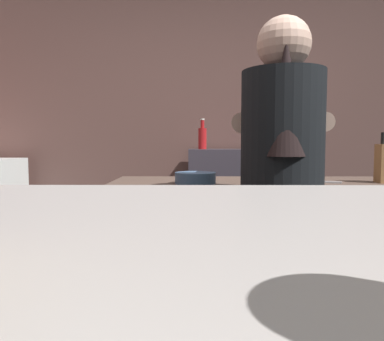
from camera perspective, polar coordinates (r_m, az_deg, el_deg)
name	(u,v)px	position (r m, az deg, el deg)	size (l,w,h in m)	color
wall_back	(222,120)	(3.56, 4.58, 7.59)	(5.20, 0.10, 2.70)	brown
prep_counter	(305,266)	(2.20, 16.80, -13.75)	(2.10, 0.60, 0.93)	brown
back_shelf	(232,211)	(3.34, 6.03, -6.10)	(0.76, 0.36, 1.09)	#3C3640
bartender	(281,187)	(1.61, 13.41, -2.52)	(0.46, 0.53, 1.65)	#283532
mixing_bowl	(195,178)	(1.91, 0.51, -1.15)	(0.21, 0.21, 0.06)	#486B91
chefs_knife	(317,182)	(2.07, 18.48, -1.61)	(0.24, 0.03, 0.01)	silver
bottle_hot_sauce	(248,138)	(3.21, 8.43, 4.93)	(0.05, 0.05, 0.25)	#D7CC84
bottle_soy	(202,137)	(3.25, 1.59, 5.05)	(0.07, 0.07, 0.26)	red
bottle_vinegar	(265,139)	(3.26, 10.96, 4.72)	(0.06, 0.06, 0.23)	red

